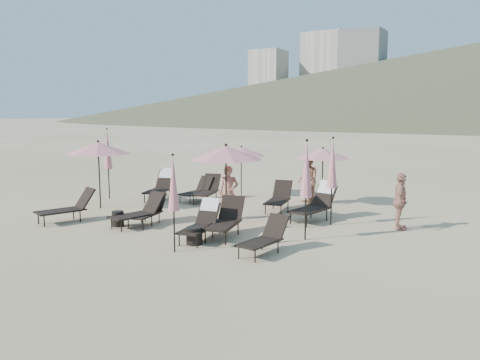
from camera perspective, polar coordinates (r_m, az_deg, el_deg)
The scene contains 26 objects.
ground at distance 12.93m, azimuth -4.52°, elevation -6.97°, with size 800.00×800.00×0.00m, color #D6BA8C.
hotel_skyline at distance 299.63m, azimuth 11.66°, elevation 11.76°, with size 109.00×82.00×55.00m.
lounger_0 at distance 15.59m, azimuth -20.24°, elevation -3.09°, with size 1.19×1.88×1.01m.
lounger_1 at distance 14.61m, azimuth -11.15°, elevation -3.67°, with size 0.92×1.65×0.90m.
lounger_2 at distance 14.38m, azimuth -12.18°, elevation -3.75°, with size 0.99×1.78×0.97m.
lounger_3 at distance 12.66m, azimuth -4.68°, elevation -5.02°, with size 0.89×1.72×1.02m.
lounger_4 at distance 12.87m, azimuth -1.78°, elevation -4.83°, with size 1.09×1.88×1.02m.
lounger_5 at distance 11.33m, azimuth 3.02°, elevation -6.98°, with size 0.75×1.56×0.87m.
lounger_6 at distance 18.80m, azimuth -9.61°, elevation -0.62°, with size 1.23×1.99×1.17m.
lounger_7 at distance 18.28m, azimuth -5.26°, elevation -1.22°, with size 0.65×1.59×0.90m.
lounger_8 at distance 18.08m, azimuth -4.01°, elevation -1.16°, with size 1.14×1.86×1.00m.
lounger_9 at distance 16.39m, azimuth 4.76°, elevation -2.14°, with size 1.01×1.81×0.99m.
lounger_10 at distance 15.00m, azimuth 9.27°, elevation -2.73°, with size 1.02×2.01×1.20m.
umbrella_open_0 at distance 17.25m, azimuth -16.90°, elevation 3.74°, with size 2.27×2.27×2.44m.
umbrella_open_1 at distance 14.20m, azimuth -1.73°, elevation 3.33°, with size 2.29×2.29×2.47m.
umbrella_open_2 at distance 19.06m, azimuth 0.15°, elevation 3.51°, with size 1.94×1.94×2.09m.
umbrella_open_3 at distance 17.43m, azimuth 10.07°, elevation 3.19°, with size 2.02×2.02×2.17m.
umbrella_closed_0 at distance 11.29m, azimuth -8.13°, elevation -0.48°, with size 0.28×0.28×2.42m.
umbrella_closed_1 at distance 14.23m, azimuth 11.19°, elevation 1.94°, with size 0.31×0.31×2.69m.
umbrella_closed_2 at distance 19.17m, azimuth -15.83°, elevation 3.57°, with size 0.33×0.33×2.82m.
umbrella_closed_3 at distance 12.39m, azimuth 8.10°, elevation 1.20°, with size 0.32×0.32×2.71m.
side_table_0 at distance 14.55m, azimuth -14.66°, elevation -4.59°, with size 0.35×0.35×0.46m, color black.
side_table_1 at distance 12.22m, azimuth -5.59°, elevation -6.77°, with size 0.43×0.43×0.45m, color black.
beachgoer_a at distance 14.85m, azimuth -1.40°, elevation -1.59°, with size 0.63×0.41×1.73m, color #B57462.
beachgoer_b at distance 17.57m, azimuth 8.23°, elevation 0.03°, with size 0.90×0.70×1.86m, color #A16E53.
beachgoer_c at distance 14.34m, azimuth 18.94°, elevation -2.49°, with size 0.98×0.41×1.67m, color tan.
Camera 1 is at (7.31, -10.13, 3.32)m, focal length 35.00 mm.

